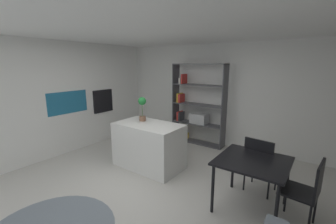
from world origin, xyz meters
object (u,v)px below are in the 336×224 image
object	(u,v)px
dining_table	(253,165)
dining_chair_far	(260,161)
built_in_oven	(103,101)
potted_plant_on_island	(142,106)
dining_chair_window_side	(308,188)
kitchen_island	(149,145)
open_bookshelf	(196,109)

from	to	relation	value
dining_table	dining_chair_far	bearing A→B (deg)	91.38
built_in_oven	potted_plant_on_island	xyz separation A→B (m)	(1.79, -0.40, 0.11)
dining_chair_window_side	built_in_oven	bearing A→B (deg)	-91.88
built_in_oven	kitchen_island	bearing A→B (deg)	-14.06
potted_plant_on_island	open_bookshelf	world-z (taller)	open_bookshelf
dining_table	dining_chair_window_side	bearing A→B (deg)	-0.90
built_in_oven	kitchen_island	xyz separation A→B (m)	(2.04, -0.51, -0.66)
kitchen_island	dining_chair_far	xyz separation A→B (m)	(2.09, 0.30, 0.10)
kitchen_island	dining_table	size ratio (longest dim) A/B	1.45
potted_plant_on_island	open_bookshelf	size ratio (longest dim) A/B	0.24
dining_chair_window_side	kitchen_island	bearing A→B (deg)	-87.58
built_in_oven	potted_plant_on_island	world-z (taller)	potted_plant_on_island
dining_chair_window_side	potted_plant_on_island	bearing A→B (deg)	-89.34
dining_table	dining_chair_window_side	distance (m)	0.69
dining_table	dining_chair_window_side	world-z (taller)	dining_chair_window_side
kitchen_island	potted_plant_on_island	distance (m)	0.82
built_in_oven	dining_chair_far	world-z (taller)	built_in_oven
potted_plant_on_island	dining_chair_far	size ratio (longest dim) A/B	0.54
built_in_oven	kitchen_island	world-z (taller)	built_in_oven
built_in_oven	kitchen_island	distance (m)	2.21
kitchen_island	dining_chair_window_side	bearing A→B (deg)	-4.04
open_bookshelf	dining_chair_far	bearing A→B (deg)	-37.44
open_bookshelf	dining_chair_window_side	bearing A→B (deg)	-36.94
built_in_oven	open_bookshelf	distance (m)	2.50
dining_chair_far	built_in_oven	bearing A→B (deg)	3.74
potted_plant_on_island	dining_table	world-z (taller)	potted_plant_on_island
potted_plant_on_island	dining_chair_far	xyz separation A→B (m)	(2.34, 0.19, -0.67)
kitchen_island	dining_chair_window_side	size ratio (longest dim) A/B	1.46
built_in_oven	open_bookshelf	xyz separation A→B (m)	(2.10, 1.34, -0.19)
built_in_oven	dining_chair_window_side	xyz separation A→B (m)	(4.83, -0.71, -0.55)
built_in_oven	dining_table	size ratio (longest dim) A/B	0.64
dining_chair_window_side	dining_chair_far	world-z (taller)	dining_chair_far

